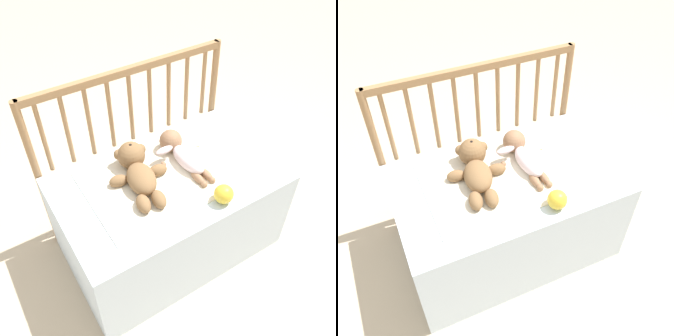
{
  "view_description": "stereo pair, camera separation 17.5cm",
  "coord_description": "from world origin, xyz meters",
  "views": [
    {
      "loc": [
        -0.68,
        -1.06,
        1.78
      ],
      "look_at": [
        0.0,
        0.01,
        0.58
      ],
      "focal_mm": 40.0,
      "sensor_mm": 36.0,
      "label": 1
    },
    {
      "loc": [
        -0.52,
        -1.15,
        1.78
      ],
      "look_at": [
        0.0,
        0.01,
        0.58
      ],
      "focal_mm": 40.0,
      "sensor_mm": 36.0,
      "label": 2
    }
  ],
  "objects": [
    {
      "name": "ground_plane",
      "position": [
        0.0,
        0.0,
        0.0
      ],
      "size": [
        12.0,
        12.0,
        0.0
      ],
      "primitive_type": "plane",
      "color": "#C6B293"
    },
    {
      "name": "blanket",
      "position": [
        -0.01,
        0.02,
        0.52
      ],
      "size": [
        0.75,
        0.5,
        0.01
      ],
      "color": "silver",
      "rests_on": "crib_mattress"
    },
    {
      "name": "teddy_bear",
      "position": [
        -0.12,
        0.07,
        0.57
      ],
      "size": [
        0.29,
        0.41,
        0.14
      ],
      "color": "olive",
      "rests_on": "crib_mattress"
    },
    {
      "name": "crib_mattress",
      "position": [
        0.0,
        0.0,
        0.26
      ],
      "size": [
        1.08,
        0.66,
        0.52
      ],
      "color": "silver",
      "rests_on": "ground_plane"
    },
    {
      "name": "baby",
      "position": [
        0.12,
        0.07,
        0.56
      ],
      "size": [
        0.25,
        0.38,
        0.12
      ],
      "color": "white",
      "rests_on": "crib_mattress"
    },
    {
      "name": "crib_rail",
      "position": [
        -0.0,
        0.35,
        0.65
      ],
      "size": [
        1.08,
        0.04,
        0.94
      ],
      "color": "#997047",
      "rests_on": "ground_plane"
    },
    {
      "name": "toy_ball",
      "position": [
        0.13,
        -0.25,
        0.56
      ],
      "size": [
        0.09,
        0.09,
        0.09
      ],
      "color": "yellow",
      "rests_on": "crib_mattress"
    }
  ]
}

